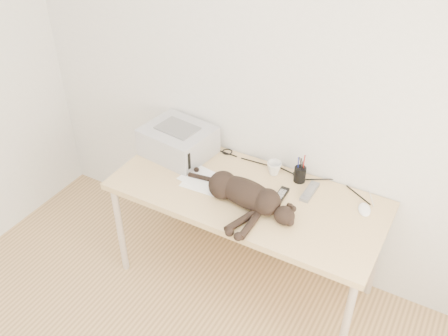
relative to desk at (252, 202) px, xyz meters
The scene contains 11 objects.
wall_back 0.75m from the desk, 90.00° to the left, with size 3.50×3.50×0.00m, color white.
desk is the anchor object (origin of this frame).
printer 0.62m from the desk, behind, with size 0.45×0.40×0.19m.
papers 0.32m from the desk, 157.13° to the right, with size 0.32×0.24×0.01m.
cat 0.28m from the desk, 82.83° to the right, with size 0.74×0.38×0.17m.
mug 0.24m from the desk, 69.90° to the left, with size 0.09×0.09×0.08m, color silver.
pen_cup 0.34m from the desk, 37.41° to the left, with size 0.07×0.07×0.18m.
remote_grey 0.36m from the desk, 15.89° to the left, with size 0.05×0.19×0.02m, color slate.
remote_black 0.24m from the desk, 10.47° to the right, with size 0.05×0.18×0.02m, color black.
mouse 0.67m from the desk, ahead, with size 0.07×0.12×0.04m, color white.
cable_tangle 0.26m from the desk, 90.00° to the left, with size 1.36×0.08×0.01m, color black, non-canonical shape.
Camera 1 is at (0.99, -0.64, 2.56)m, focal length 40.00 mm.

